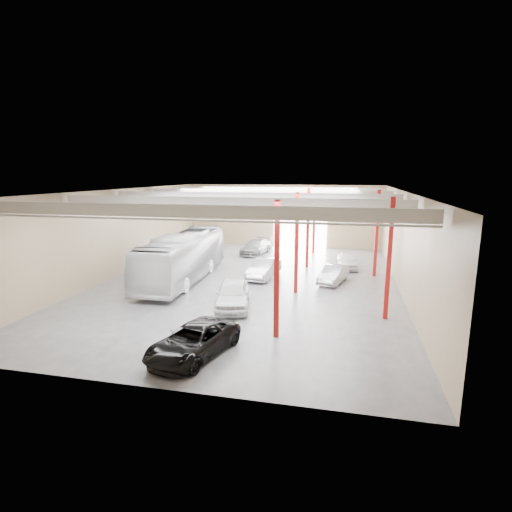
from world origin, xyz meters
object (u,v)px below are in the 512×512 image
at_px(black_sedan, 194,341).
at_px(car_right_near, 333,274).
at_px(car_right_far, 347,261).
at_px(coach_bus, 183,257).
at_px(car_row_c, 256,247).
at_px(car_row_a, 233,294).
at_px(car_row_b, 264,268).

xyz_separation_m(black_sedan, car_right_near, (5.80, 14.21, -0.06)).
relative_size(car_right_near, car_right_far, 1.02).
bearing_deg(coach_bus, black_sedan, -67.84).
relative_size(black_sedan, car_row_c, 1.04).
relative_size(car_row_a, car_right_near, 1.24).
height_order(car_row_a, car_row_b, car_row_a).
bearing_deg(car_row_b, black_sedan, -84.38).
relative_size(coach_bus, car_right_near, 3.24).
relative_size(coach_bus, car_row_b, 2.81).
relative_size(black_sedan, car_right_near, 1.29).
height_order(coach_bus, car_right_near, coach_bus).
bearing_deg(car_row_b, car_row_a, -86.67).
xyz_separation_m(car_row_a, car_row_c, (-2.34, 16.96, -0.12)).
bearing_deg(black_sedan, coach_bus, 128.98).
bearing_deg(car_row_c, coach_bus, -95.51).
bearing_deg(car_row_c, car_right_far, -15.71).
bearing_deg(car_row_c, car_right_near, -39.28).
bearing_deg(black_sedan, car_row_b, 103.12).
height_order(car_row_b, car_row_c, car_row_b).
xyz_separation_m(coach_bus, car_right_far, (12.55, 6.90, -1.15)).
distance_m(black_sedan, car_right_near, 15.35).
xyz_separation_m(black_sedan, car_row_a, (-0.15, 7.00, 0.13)).
relative_size(coach_bus, black_sedan, 2.52).
distance_m(car_row_a, car_row_b, 7.51).
distance_m(coach_bus, car_right_far, 14.37).
bearing_deg(coach_bus, car_right_far, 26.31).
relative_size(car_row_c, car_right_near, 1.24).
xyz_separation_m(car_right_near, car_right_far, (1.01, 5.20, 0.01)).
distance_m(coach_bus, car_right_near, 11.72).
bearing_deg(car_row_a, car_row_c, 85.27).
bearing_deg(car_right_far, car_row_a, -125.81).
bearing_deg(black_sedan, car_right_far, 85.00).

